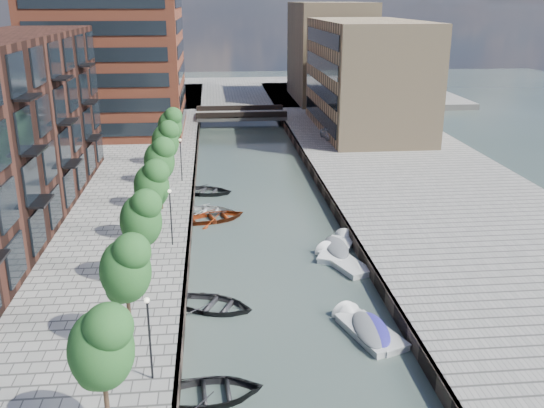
{
  "coord_description": "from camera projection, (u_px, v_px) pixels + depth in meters",
  "views": [
    {
      "loc": [
        -4.04,
        -16.26,
        17.59
      ],
      "look_at": [
        0.0,
        24.95,
        3.5
      ],
      "focal_mm": 40.0,
      "sensor_mm": 36.0,
      "label": 1
    }
  ],
  "objects": [
    {
      "name": "lamp_0",
      "position": [
        149.0,
        330.0,
        27.1
      ],
      "size": [
        0.24,
        0.24,
        4.12
      ],
      "color": "black",
      "rests_on": "quay_left"
    },
    {
      "name": "sloop_3",
      "position": [
        208.0,
        213.0,
        52.28
      ],
      "size": [
        5.07,
        4.0,
        0.95
      ],
      "primitive_type": "imported",
      "rotation": [
        0.0,
        0.0,
        1.4
      ],
      "color": "#B0B1AF",
      "rests_on": "ground"
    },
    {
      "name": "tree_4",
      "position": [
        159.0,
        158.0,
        49.02
      ],
      "size": [
        2.5,
        2.5,
        5.95
      ],
      "color": "#382619",
      "rests_on": "quay_left"
    },
    {
      "name": "sloop_0",
      "position": [
        214.0,
        309.0,
        36.16
      ],
      "size": [
        5.83,
        5.13,
        1.0
      ],
      "primitive_type": "imported",
      "rotation": [
        0.0,
        0.0,
        1.15
      ],
      "color": "#242427",
      "rests_on": "ground"
    },
    {
      "name": "tree_0",
      "position": [
        101.0,
        345.0,
        22.64
      ],
      "size": [
        2.5,
        2.5,
        5.95
      ],
      "color": "#382619",
      "rests_on": "quay_left"
    },
    {
      "name": "motorboat_3",
      "position": [
        370.0,
        329.0,
        33.57
      ],
      "size": [
        3.2,
        4.88,
        1.54
      ],
      "color": "beige",
      "rests_on": "ground"
    },
    {
      "name": "tree_5",
      "position": [
        165.0,
        139.0,
        55.61
      ],
      "size": [
        2.5,
        2.5,
        5.95
      ],
      "color": "#382619",
      "rests_on": "quay_left"
    },
    {
      "name": "lamp_2",
      "position": [
        181.0,
        155.0,
        57.25
      ],
      "size": [
        0.24,
        0.24,
        4.12
      ],
      "color": "black",
      "rests_on": "quay_left"
    },
    {
      "name": "tree_1",
      "position": [
        125.0,
        267.0,
        29.23
      ],
      "size": [
        2.5,
        2.5,
        5.95
      ],
      "color": "#382619",
      "rests_on": "quay_left"
    },
    {
      "name": "quay_wall_right",
      "position": [
        319.0,
        182.0,
        59.45
      ],
      "size": [
        0.25,
        140.0,
        1.0
      ],
      "primitive_type": "cube",
      "color": "#332823",
      "rests_on": "ground"
    },
    {
      "name": "tree_6",
      "position": [
        170.0,
        124.0,
        62.21
      ],
      "size": [
        2.5,
        2.5,
        5.95
      ],
      "color": "#382619",
      "rests_on": "quay_left"
    },
    {
      "name": "water",
      "position": [
        257.0,
        189.0,
        59.05
      ],
      "size": [
        300.0,
        300.0,
        0.0
      ],
      "primitive_type": "plane",
      "color": "#38473F",
      "rests_on": "ground"
    },
    {
      "name": "quay_wall_left",
      "position": [
        194.0,
        185.0,
        58.33
      ],
      "size": [
        0.25,
        140.0,
        1.0
      ],
      "primitive_type": "cube",
      "color": "#332823",
      "rests_on": "ground"
    },
    {
      "name": "tan_block_far",
      "position": [
        329.0,
        52.0,
        102.86
      ],
      "size": [
        12.0,
        20.0,
        16.0
      ],
      "primitive_type": "cube",
      "color": "tan",
      "rests_on": "quay_right"
    },
    {
      "name": "tower",
      "position": [
        106.0,
        12.0,
        75.88
      ],
      "size": [
        18.0,
        18.0,
        30.0
      ],
      "primitive_type": "cube",
      "color": "#9B462D",
      "rests_on": "quay_left"
    },
    {
      "name": "motorboat_1",
      "position": [
        363.0,
        329.0,
        33.57
      ],
      "size": [
        3.07,
        5.13,
        1.62
      ],
      "color": "silver",
      "rests_on": "ground"
    },
    {
      "name": "car",
      "position": [
        329.0,
        133.0,
        75.32
      ],
      "size": [
        2.09,
        4.07,
        1.32
      ],
      "primitive_type": "imported",
      "rotation": [
        0.0,
        0.0,
        0.14
      ],
      "color": "silver",
      "rests_on": "quay_right"
    },
    {
      "name": "sloop_4",
      "position": [
        206.0,
        194.0,
        57.48
      ],
      "size": [
        5.89,
        4.9,
        1.05
      ],
      "primitive_type": "imported",
      "rotation": [
        0.0,
        0.0,
        1.29
      ],
      "color": "#232426",
      "rests_on": "ground"
    },
    {
      "name": "motorboat_2",
      "position": [
        339.0,
        261.0,
        42.48
      ],
      "size": [
        3.4,
        5.23,
        1.65
      ],
      "color": "silver",
      "rests_on": "ground"
    },
    {
      "name": "motorboat_4",
      "position": [
        338.0,
        248.0,
        44.47
      ],
      "size": [
        3.68,
        5.35,
        1.7
      ],
      "color": "white",
      "rests_on": "ground"
    },
    {
      "name": "tree_3",
      "position": [
        151.0,
        183.0,
        42.42
      ],
      "size": [
        2.5,
        2.5,
        5.95
      ],
      "color": "#382619",
      "rests_on": "quay_left"
    },
    {
      "name": "sloop_1",
      "position": [
        211.0,
        398.0,
        28.11
      ],
      "size": [
        5.22,
        3.9,
        1.03
      ],
      "primitive_type": "imported",
      "rotation": [
        0.0,
        0.0,
        1.64
      ],
      "color": "black",
      "rests_on": "ground"
    },
    {
      "name": "tan_block_near",
      "position": [
        367.0,
        76.0,
        78.68
      ],
      "size": [
        12.0,
        25.0,
        14.0
      ],
      "primitive_type": "cube",
      "color": "tan",
      "rests_on": "quay_right"
    },
    {
      "name": "lamp_1",
      "position": [
        171.0,
        211.0,
        42.18
      ],
      "size": [
        0.24,
        0.24,
        4.12
      ],
      "color": "black",
      "rests_on": "quay_left"
    },
    {
      "name": "sloop_2",
      "position": [
        216.0,
        220.0,
        50.66
      ],
      "size": [
        5.76,
        4.85,
        1.02
      ],
      "primitive_type": "imported",
      "rotation": [
        0.0,
        0.0,
        1.88
      ],
      "color": "maroon",
      "rests_on": "ground"
    },
    {
      "name": "tree_2",
      "position": [
        141.0,
        217.0,
        35.83
      ],
      "size": [
        2.5,
        2.5,
        5.95
      ],
      "color": "#382619",
      "rests_on": "quay_left"
    },
    {
      "name": "quay_right",
      "position": [
        417.0,
        179.0,
        60.37
      ],
      "size": [
        20.0,
        140.0,
        1.0
      ],
      "primitive_type": "cube",
      "color": "gray",
      "rests_on": "ground"
    },
    {
      "name": "far_closure",
      "position": [
        234.0,
        93.0,
        115.42
      ],
      "size": [
        80.0,
        40.0,
        1.0
      ],
      "primitive_type": "cube",
      "color": "gray",
      "rests_on": "ground"
    },
    {
      "name": "bridge",
      "position": [
        241.0,
        115.0,
        88.75
      ],
      "size": [
        13.0,
        6.0,
        1.3
      ],
      "color": "gray",
      "rests_on": "ground"
    }
  ]
}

